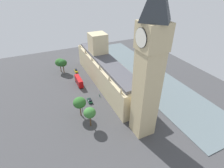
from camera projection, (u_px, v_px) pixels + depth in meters
ground_plane at (104, 84)px, 106.21m from camera, size 138.69×138.69×0.00m
river_thames at (144, 74)px, 116.66m from camera, size 28.14×124.82×0.25m
parliament_building at (105, 69)px, 103.89m from camera, size 13.88×68.69×27.23m
clock_tower at (149, 65)px, 58.33m from camera, size 8.72×8.72×59.48m
car_yellow_cab_by_river_gate at (76, 71)px, 119.06m from camera, size 2.13×4.53×1.74m
double_decker_bus_opposite_hall at (79, 81)px, 103.99m from camera, size 2.69×10.51×4.75m
car_dark_green_far_end at (90, 101)px, 90.63m from camera, size 1.91×4.37×1.74m
pedestrian_under_trees at (100, 95)px, 94.88m from camera, size 0.47×0.58×1.64m
plane_tree_trailing at (60, 62)px, 116.39m from camera, size 6.11×6.11×9.35m
plane_tree_near_tower at (90, 113)px, 73.01m from camera, size 5.15×5.15×9.50m
plane_tree_kerbside at (80, 103)px, 78.49m from camera, size 5.85×5.85×9.98m
plane_tree_midblock at (63, 63)px, 115.07m from camera, size 5.61×5.61×9.41m
street_lamp_leading at (82, 106)px, 82.14m from camera, size 0.56×0.56×5.72m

